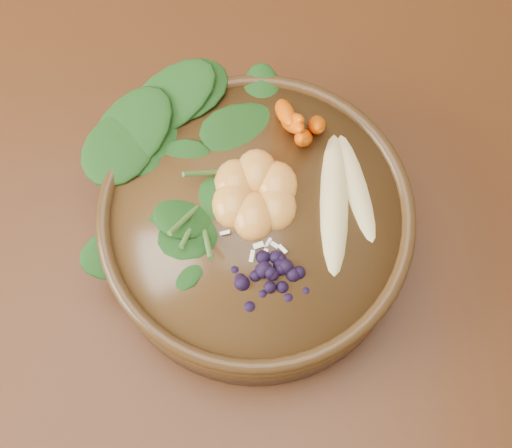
# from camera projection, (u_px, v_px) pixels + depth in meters

# --- Properties ---
(ground) EXTENTS (4.00, 4.00, 0.00)m
(ground) POSITION_uv_depth(u_px,v_px,m) (117.00, 347.00, 1.43)
(ground) COLOR #381E0F
(ground) RESTS_ON ground
(dining_table) EXTENTS (1.60, 0.90, 0.75)m
(dining_table) POSITION_uv_depth(u_px,v_px,m) (13.00, 240.00, 0.82)
(dining_table) COLOR #331C0C
(dining_table) RESTS_ON ground
(stoneware_bowl) EXTENTS (0.34, 0.34, 0.08)m
(stoneware_bowl) POSITION_uv_depth(u_px,v_px,m) (256.00, 228.00, 0.68)
(stoneware_bowl) COLOR #482D13
(stoneware_bowl) RESTS_ON dining_table
(kale_heap) EXTENTS (0.22, 0.20, 0.04)m
(kale_heap) POSITION_uv_depth(u_px,v_px,m) (196.00, 151.00, 0.64)
(kale_heap) COLOR #1A4814
(kale_heap) RESTS_ON stoneware_bowl
(carrot_cluster) EXTENTS (0.07, 0.07, 0.08)m
(carrot_cluster) POSITION_uv_depth(u_px,v_px,m) (299.00, 108.00, 0.64)
(carrot_cluster) COLOR #FF6000
(carrot_cluster) RESTS_ON stoneware_bowl
(banana_halves) EXTENTS (0.07, 0.17, 0.03)m
(banana_halves) POSITION_uv_depth(u_px,v_px,m) (347.00, 189.00, 0.64)
(banana_halves) COLOR #E0CC84
(banana_halves) RESTS_ON stoneware_bowl
(mandarin_cluster) EXTENTS (0.10, 0.11, 0.03)m
(mandarin_cluster) POSITION_uv_depth(u_px,v_px,m) (255.00, 188.00, 0.64)
(mandarin_cluster) COLOR orange
(mandarin_cluster) RESTS_ON stoneware_bowl
(blueberry_pile) EXTENTS (0.15, 0.12, 0.04)m
(blueberry_pile) POSITION_uv_depth(u_px,v_px,m) (271.00, 268.00, 0.61)
(blueberry_pile) COLOR black
(blueberry_pile) RESTS_ON stoneware_bowl
(coconut_flakes) EXTENTS (0.10, 0.09, 0.01)m
(coconut_flakes) POSITION_uv_depth(u_px,v_px,m) (262.00, 231.00, 0.64)
(coconut_flakes) COLOR white
(coconut_flakes) RESTS_ON stoneware_bowl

